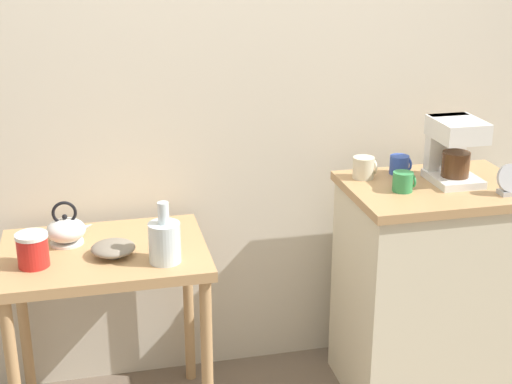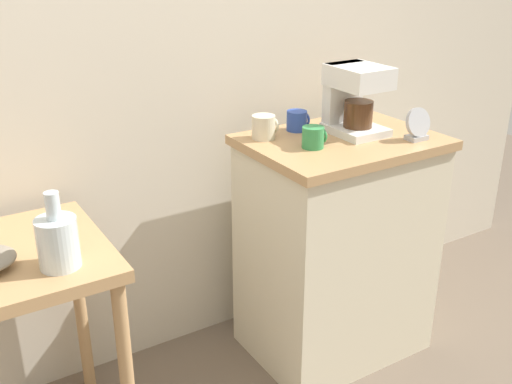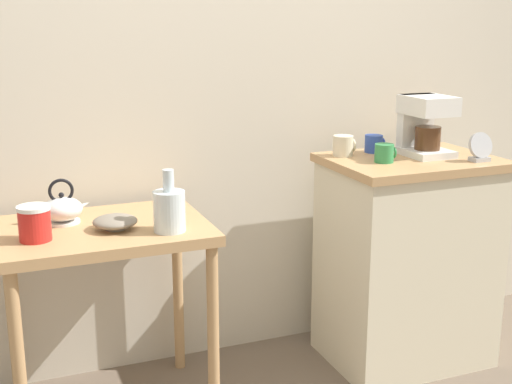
# 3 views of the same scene
# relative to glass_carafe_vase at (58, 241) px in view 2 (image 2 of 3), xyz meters

# --- Properties ---
(back_wall) EXTENTS (4.40, 0.10, 2.80)m
(back_wall) POSITION_rel_glass_carafe_vase_xyz_m (0.44, 0.55, 0.55)
(back_wall) COLOR beige
(back_wall) RESTS_ON ground_plane
(kitchen_counter) EXTENTS (0.71, 0.53, 0.93)m
(kitchen_counter) POSITION_rel_glass_carafe_vase_xyz_m (1.11, 0.12, -0.38)
(kitchen_counter) COLOR beige
(kitchen_counter) RESTS_ON ground_plane
(glass_carafe_vase) EXTENTS (0.12, 0.12, 0.23)m
(glass_carafe_vase) POSITION_rel_glass_carafe_vase_xyz_m (0.00, 0.00, 0.00)
(glass_carafe_vase) COLOR silver
(glass_carafe_vase) RESTS_ON wooden_table
(coffee_maker) EXTENTS (0.18, 0.22, 0.26)m
(coffee_maker) POSITION_rel_glass_carafe_vase_xyz_m (1.18, 0.15, 0.23)
(coffee_maker) COLOR white
(coffee_maker) RESTS_ON kitchen_counter
(mug_tall_green) EXTENTS (0.09, 0.08, 0.08)m
(mug_tall_green) POSITION_rel_glass_carafe_vase_xyz_m (0.94, 0.08, 0.12)
(mug_tall_green) COLOR #338C4C
(mug_tall_green) RESTS_ON kitchen_counter
(mug_small_cream) EXTENTS (0.09, 0.09, 0.09)m
(mug_small_cream) POSITION_rel_glass_carafe_vase_xyz_m (0.85, 0.27, 0.13)
(mug_small_cream) COLOR beige
(mug_small_cream) RESTS_ON kitchen_counter
(mug_blue) EXTENTS (0.09, 0.08, 0.08)m
(mug_blue) POSITION_rel_glass_carafe_vase_xyz_m (1.02, 0.28, 0.12)
(mug_blue) COLOR #2D4CAD
(mug_blue) RESTS_ON kitchen_counter
(table_clock) EXTENTS (0.11, 0.05, 0.12)m
(table_clock) POSITION_rel_glass_carafe_vase_xyz_m (1.32, -0.05, 0.14)
(table_clock) COLOR #B2B5BA
(table_clock) RESTS_ON kitchen_counter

